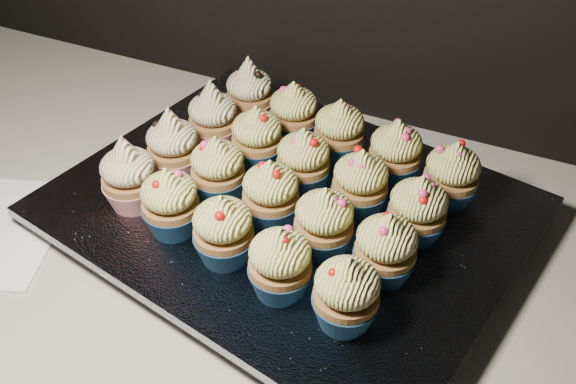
# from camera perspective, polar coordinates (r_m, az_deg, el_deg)

# --- Properties ---
(worktop) EXTENTS (2.44, 0.64, 0.04)m
(worktop) POSITION_cam_1_polar(r_m,az_deg,el_deg) (0.81, -10.54, -2.66)
(worktop) COLOR beige
(worktop) RESTS_ON cabinet
(baking_tray) EXTENTS (0.53, 0.44, 0.02)m
(baking_tray) POSITION_cam_1_polar(r_m,az_deg,el_deg) (0.75, -0.00, -2.27)
(baking_tray) COLOR black
(baking_tray) RESTS_ON worktop
(foil_lining) EXTENTS (0.58, 0.49, 0.01)m
(foil_lining) POSITION_cam_1_polar(r_m,az_deg,el_deg) (0.74, -0.00, -1.30)
(foil_lining) COLOR silver
(foil_lining) RESTS_ON baking_tray
(cupcake_0) EXTENTS (0.06, 0.06, 0.10)m
(cupcake_0) POSITION_cam_1_polar(r_m,az_deg,el_deg) (0.73, -13.96, 1.39)
(cupcake_0) COLOR red
(cupcake_0) RESTS_ON foil_lining
(cupcake_1) EXTENTS (0.06, 0.06, 0.08)m
(cupcake_1) POSITION_cam_1_polar(r_m,az_deg,el_deg) (0.69, -10.41, -0.93)
(cupcake_1) COLOR navy
(cupcake_1) RESTS_ON foil_lining
(cupcake_2) EXTENTS (0.06, 0.06, 0.08)m
(cupcake_2) POSITION_cam_1_polar(r_m,az_deg,el_deg) (0.65, -5.77, -3.42)
(cupcake_2) COLOR navy
(cupcake_2) RESTS_ON foil_lining
(cupcake_3) EXTENTS (0.06, 0.06, 0.08)m
(cupcake_3) POSITION_cam_1_polar(r_m,az_deg,el_deg) (0.62, -0.71, -6.36)
(cupcake_3) COLOR navy
(cupcake_3) RESTS_ON foil_lining
(cupcake_4) EXTENTS (0.06, 0.06, 0.08)m
(cupcake_4) POSITION_cam_1_polar(r_m,az_deg,el_deg) (0.59, 5.20, -9.00)
(cupcake_4) COLOR navy
(cupcake_4) RESTS_ON foil_lining
(cupcake_5) EXTENTS (0.06, 0.06, 0.10)m
(cupcake_5) POSITION_cam_1_polar(r_m,az_deg,el_deg) (0.77, -10.19, 4.01)
(cupcake_5) COLOR red
(cupcake_5) RESTS_ON foil_lining
(cupcake_6) EXTENTS (0.06, 0.06, 0.08)m
(cupcake_6) POSITION_cam_1_polar(r_m,az_deg,el_deg) (0.73, -6.26, 1.95)
(cupcake_6) COLOR navy
(cupcake_6) RESTS_ON foil_lining
(cupcake_7) EXTENTS (0.06, 0.06, 0.08)m
(cupcake_7) POSITION_cam_1_polar(r_m,az_deg,el_deg) (0.69, -1.56, -0.22)
(cupcake_7) COLOR navy
(cupcake_7) RESTS_ON foil_lining
(cupcake_8) EXTENTS (0.06, 0.06, 0.08)m
(cupcake_8) POSITION_cam_1_polar(r_m,az_deg,el_deg) (0.66, 3.21, -2.74)
(cupcake_8) COLOR navy
(cupcake_8) RESTS_ON foil_lining
(cupcake_9) EXTENTS (0.06, 0.06, 0.08)m
(cupcake_9) POSITION_cam_1_polar(r_m,az_deg,el_deg) (0.64, 8.66, -5.03)
(cupcake_9) COLOR navy
(cupcake_9) RESTS_ON foil_lining
(cupcake_10) EXTENTS (0.06, 0.06, 0.10)m
(cupcake_10) POSITION_cam_1_polar(r_m,az_deg,el_deg) (0.81, -6.67, 6.55)
(cupcake_10) COLOR red
(cupcake_10) RESTS_ON foil_lining
(cupcake_11) EXTENTS (0.06, 0.06, 0.08)m
(cupcake_11) POSITION_cam_1_polar(r_m,az_deg,el_deg) (0.77, -2.77, 4.76)
(cupcake_11) COLOR navy
(cupcake_11) RESTS_ON foil_lining
(cupcake_12) EXTENTS (0.06, 0.06, 0.08)m
(cupcake_12) POSITION_cam_1_polar(r_m,az_deg,el_deg) (0.74, 1.36, 2.73)
(cupcake_12) COLOR navy
(cupcake_12) RESTS_ON foil_lining
(cupcake_13) EXTENTS (0.06, 0.06, 0.08)m
(cupcake_13) POSITION_cam_1_polar(r_m,az_deg,el_deg) (0.71, 6.43, 0.74)
(cupcake_13) COLOR navy
(cupcake_13) RESTS_ON foil_lining
(cupcake_14) EXTENTS (0.06, 0.06, 0.08)m
(cupcake_14) POSITION_cam_1_polar(r_m,az_deg,el_deg) (0.68, 11.43, -1.64)
(cupcake_14) COLOR navy
(cupcake_14) RESTS_ON foil_lining
(cupcake_15) EXTENTS (0.06, 0.06, 0.10)m
(cupcake_15) POSITION_cam_1_polar(r_m,az_deg,el_deg) (0.86, -3.44, 8.76)
(cupcake_15) COLOR red
(cupcake_15) RESTS_ON foil_lining
(cupcake_16) EXTENTS (0.06, 0.06, 0.08)m
(cupcake_16) POSITION_cam_1_polar(r_m,az_deg,el_deg) (0.82, 0.50, 6.99)
(cupcake_16) COLOR navy
(cupcake_16) RESTS_ON foil_lining
(cupcake_17) EXTENTS (0.06, 0.06, 0.08)m
(cupcake_17) POSITION_cam_1_polar(r_m,az_deg,el_deg) (0.79, 4.56, 5.36)
(cupcake_17) COLOR navy
(cupcake_17) RESTS_ON foil_lining
(cupcake_18) EXTENTS (0.06, 0.06, 0.08)m
(cupcake_18) POSITION_cam_1_polar(r_m,az_deg,el_deg) (0.76, 9.51, 3.41)
(cupcake_18) COLOR navy
(cupcake_18) RESTS_ON foil_lining
(cupcake_19) EXTENTS (0.06, 0.06, 0.08)m
(cupcake_19) POSITION_cam_1_polar(r_m,az_deg,el_deg) (0.74, 14.32, 1.41)
(cupcake_19) COLOR navy
(cupcake_19) RESTS_ON foil_lining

